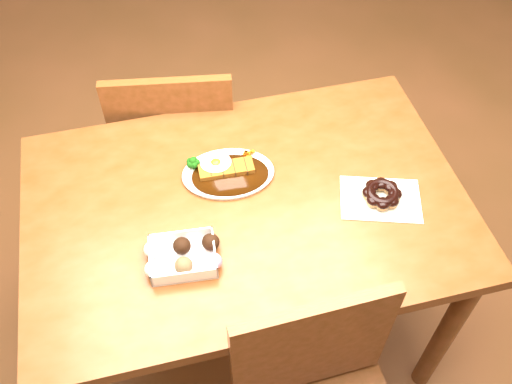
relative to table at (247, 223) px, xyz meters
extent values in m
plane|color=brown|center=(0.00, 0.00, -0.65)|extent=(6.00, 6.00, 0.00)
cube|color=#4F2C0F|center=(0.00, 0.00, 0.08)|extent=(1.20, 0.80, 0.04)
cylinder|color=#4F2C0F|center=(0.54, -0.34, -0.30)|extent=(0.06, 0.06, 0.71)
cylinder|color=#4F2C0F|center=(-0.54, 0.34, -0.30)|extent=(0.06, 0.06, 0.71)
cylinder|color=#4F2C0F|center=(0.54, 0.34, -0.30)|extent=(0.06, 0.06, 0.71)
cube|color=#4F2C0F|center=(-0.12, 0.60, -0.22)|extent=(0.48, 0.48, 0.04)
cylinder|color=#4F2C0F|center=(0.08, 0.74, -0.45)|extent=(0.04, 0.04, 0.41)
cylinder|color=#4F2C0F|center=(-0.26, 0.80, -0.45)|extent=(0.04, 0.04, 0.41)
cylinder|color=#4F2C0F|center=(0.02, 0.40, -0.45)|extent=(0.04, 0.04, 0.41)
cylinder|color=#4F2C0F|center=(-0.32, 0.46, -0.45)|extent=(0.04, 0.04, 0.41)
cube|color=#4F2C0F|center=(-0.15, 0.41, 0.02)|extent=(0.40, 0.09, 0.40)
cube|color=#4F2C0F|center=(0.06, -0.41, 0.02)|extent=(0.40, 0.04, 0.40)
ellipsoid|color=white|center=(-0.03, 0.11, 0.10)|extent=(0.27, 0.21, 0.01)
ellipsoid|color=black|center=(-0.02, 0.09, 0.11)|extent=(0.23, 0.17, 0.01)
cube|color=#6B380C|center=(-0.03, 0.11, 0.12)|extent=(0.16, 0.06, 0.02)
ellipsoid|color=white|center=(-0.06, 0.13, 0.13)|extent=(0.09, 0.09, 0.01)
ellipsoid|color=#FFB214|center=(-0.06, 0.13, 0.13)|extent=(0.03, 0.03, 0.02)
cube|color=white|center=(-0.20, -0.15, 0.12)|extent=(0.17, 0.14, 0.04)
ellipsoid|color=beige|center=(-0.27, -0.17, 0.12)|extent=(0.05, 0.05, 0.04)
ellipsoid|color=black|center=(-0.20, -0.18, 0.12)|extent=(0.05, 0.05, 0.04)
ellipsoid|color=pink|center=(-0.13, -0.18, 0.12)|extent=(0.05, 0.05, 0.04)
ellipsoid|color=beige|center=(-0.27, -0.11, 0.12)|extent=(0.05, 0.05, 0.04)
ellipsoid|color=black|center=(-0.19, -0.12, 0.12)|extent=(0.05, 0.05, 0.04)
ellipsoid|color=black|center=(-0.12, -0.12, 0.12)|extent=(0.05, 0.05, 0.04)
cube|color=silver|center=(0.36, -0.08, 0.10)|extent=(0.25, 0.21, 0.00)
torus|color=olive|center=(0.36, -0.08, 0.12)|extent=(0.13, 0.13, 0.03)
torus|color=black|center=(0.36, -0.08, 0.13)|extent=(0.12, 0.12, 0.02)
camera|label=1|loc=(-0.21, -0.94, 1.32)|focal=40.00mm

